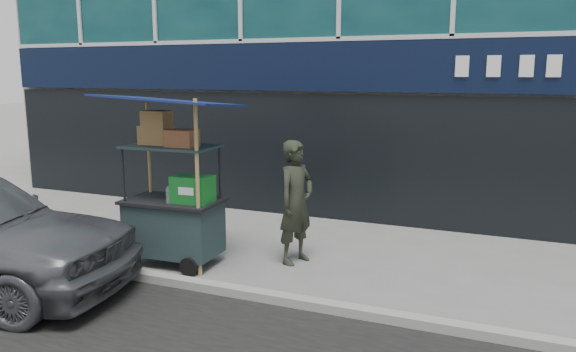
% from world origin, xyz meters
% --- Properties ---
extents(ground, '(80.00, 80.00, 0.00)m').
position_xyz_m(ground, '(0.00, 0.00, 0.00)').
color(ground, slate).
rests_on(ground, ground).
extents(curb, '(80.00, 0.18, 0.12)m').
position_xyz_m(curb, '(0.00, -0.20, 0.06)').
color(curb, gray).
rests_on(curb, ground).
extents(vendor_cart, '(1.92, 1.39, 2.51)m').
position_xyz_m(vendor_cart, '(-1.41, 0.55, 0.88)').
color(vendor_cart, black).
rests_on(vendor_cart, ground).
extents(vendor_man, '(0.63, 0.77, 1.84)m').
position_xyz_m(vendor_man, '(0.21, 1.31, 0.92)').
color(vendor_man, black).
rests_on(vendor_man, ground).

